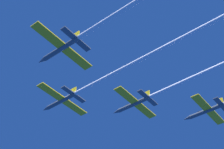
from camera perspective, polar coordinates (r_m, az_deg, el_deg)
The scene contains 3 objects.
jet_lead at distance 78.89m, azimuth 0.05°, elevation 0.03°, with size 16.74×57.67×2.77m.
jet_left_wing at distance 64.72m, azimuth 1.56°, elevation 10.99°, with size 16.74×55.58×2.77m.
jet_right_wing at distance 82.38m, azimuth 14.30°, elevation -0.37°, with size 16.74×59.85×2.77m.
Camera 1 is at (-45.71, -52.87, -52.04)m, focal length 52.23 mm.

